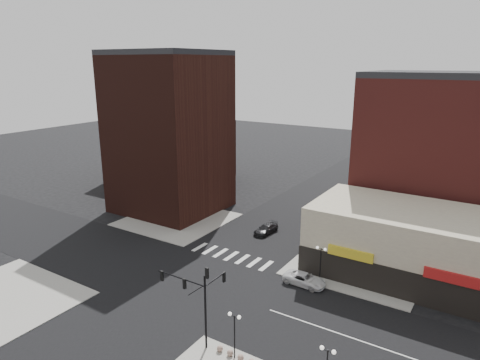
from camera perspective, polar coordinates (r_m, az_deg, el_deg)
The scene contains 15 objects.
ground at distance 49.69m, azimuth -6.46°, elevation -13.52°, with size 240.00×240.00×0.00m, color black.
road_ew at distance 49.68m, azimuth -6.46°, elevation -13.51°, with size 200.00×14.00×0.02m, color black.
road_ns at distance 49.68m, azimuth -6.46°, elevation -13.51°, with size 14.00×200.00×0.02m, color black.
sidewalk_nw at distance 68.29m, azimuth -8.35°, elevation -5.23°, with size 15.00×15.00×0.12m, color gray.
sidewalk_ne at distance 55.25m, azimuth 15.59°, elevation -10.83°, with size 15.00×15.00×0.12m, color gray.
building_nw at distance 70.88m, azimuth -9.40°, elevation 5.92°, with size 16.00×15.00×25.00m, color #331510.
building_nw_low at distance 91.94m, azimuth -8.88°, elevation 3.99°, with size 20.00×18.00×12.00m, color #331510.
building_ne_midrise at distance 64.91m, azimuth 24.06°, elevation 2.56°, with size 18.00×15.00×22.00m, color maroon.
building_ne_row at distance 53.16m, azimuth 22.77°, elevation -8.73°, with size 24.20×12.20×8.00m.
traffic_signal at distance 37.98m, azimuth -5.52°, elevation -14.69°, with size 5.59×3.09×7.77m.
street_lamp_se_a at distance 36.88m, azimuth -0.74°, elevation -18.70°, with size 1.22×0.32×4.16m.
street_lamp_se_b at distance 33.99m, azimuth 11.55°, elevation -22.42°, with size 1.22×0.32×4.16m.
street_lamp_ne at distance 48.98m, azimuth 10.73°, elevation -9.84°, with size 1.22×0.32×4.16m.
white_suv at distance 49.30m, azimuth 8.61°, elevation -12.97°, with size 2.22×4.81×1.34m, color silver.
dark_sedan_north at distance 62.39m, azimuth 3.50°, elevation -6.54°, with size 1.84×4.52×1.31m, color black.
Camera 1 is at (27.78, -33.49, 24.00)m, focal length 32.00 mm.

